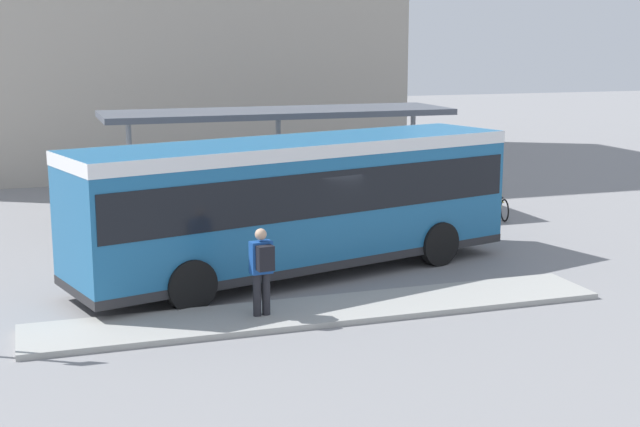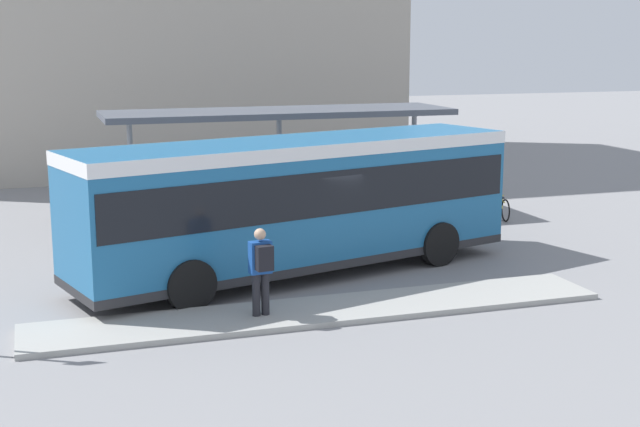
% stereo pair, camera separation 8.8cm
% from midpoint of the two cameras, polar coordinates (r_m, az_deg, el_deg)
% --- Properties ---
extents(ground_plane, '(120.00, 120.00, 0.00)m').
position_cam_midpoint_polar(ground_plane, '(21.27, -1.51, -3.93)').
color(ground_plane, gray).
extents(curb_island, '(11.94, 1.80, 0.12)m').
position_cam_midpoint_polar(curb_island, '(18.30, 0.08, -6.26)').
color(curb_island, '#9E9E99').
rests_on(curb_island, ground_plane).
extents(city_bus, '(11.17, 5.29, 3.23)m').
position_cam_midpoint_polar(city_bus, '(20.86, -1.52, 1.06)').
color(city_bus, '#1E6093').
rests_on(city_bus, ground_plane).
extents(pedestrian_waiting, '(0.46, 0.49, 1.77)m').
position_cam_midpoint_polar(pedestrian_waiting, '(17.56, -3.87, -3.40)').
color(pedestrian_waiting, '#232328').
rests_on(pedestrian_waiting, curb_island).
extents(bicycle_yellow, '(0.48, 1.64, 0.71)m').
position_cam_midpoint_polar(bicycle_yellow, '(28.31, 11.30, 0.41)').
color(bicycle_yellow, black).
rests_on(bicycle_yellow, ground_plane).
extents(bicycle_blue, '(0.48, 1.71, 0.74)m').
position_cam_midpoint_polar(bicycle_blue, '(28.87, 10.12, 0.68)').
color(bicycle_blue, black).
rests_on(bicycle_blue, ground_plane).
extents(station_shelter, '(10.56, 3.00, 3.41)m').
position_cam_midpoint_polar(station_shelter, '(27.19, -2.80, 6.32)').
color(station_shelter, '#4C515B').
rests_on(station_shelter, ground_plane).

